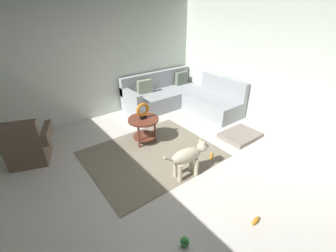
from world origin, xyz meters
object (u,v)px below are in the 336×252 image
object	(u,v)px
sectional_couch	(181,98)
armchair	(27,146)
torus_sculpture	(143,111)
dog_bed_mat	(240,135)
dog_toy_bone	(256,221)
dog_toy_rope	(211,157)
dog	(189,156)
dog_toy_ball	(185,241)
side_table	(144,124)

from	to	relation	value
sectional_couch	armchair	size ratio (longest dim) A/B	2.35
torus_sculpture	dog_bed_mat	size ratio (longest dim) A/B	0.41
sectional_couch	dog_bed_mat	bearing A→B (deg)	-90.16
armchair	torus_sculpture	xyz separation A→B (m)	(1.95, -0.69, 0.39)
armchair	torus_sculpture	distance (m)	2.10
torus_sculpture	armchair	bearing A→B (deg)	160.46
sectional_couch	armchair	bearing A→B (deg)	-177.13
dog_toy_bone	armchair	bearing A→B (deg)	122.30
torus_sculpture	dog_toy_rope	distance (m)	1.54
armchair	torus_sculpture	world-z (taller)	armchair
dog_bed_mat	dog	world-z (taller)	dog
sectional_couch	dog_toy_bone	xyz separation A→B (m)	(-1.63, -3.40, -0.26)
dog_toy_rope	armchair	bearing A→B (deg)	144.29
sectional_couch	dog_toy_ball	xyz separation A→B (m)	(-2.56, -3.07, -0.23)
armchair	dog_toy_rope	xyz separation A→B (m)	(2.63, -1.89, -0.30)
torus_sculpture	side_table	bearing A→B (deg)	90.00
side_table	dog_toy_ball	bearing A→B (deg)	-111.10
dog_toy_ball	armchair	bearing A→B (deg)	110.90
sectional_couch	torus_sculpture	size ratio (longest dim) A/B	6.90
dog_toy_ball	torus_sculpture	bearing A→B (deg)	68.90
armchair	dog	world-z (taller)	armchair
dog_toy_ball	dog_toy_bone	distance (m)	0.99
sectional_couch	dog_toy_ball	size ratio (longest dim) A/B	20.51
side_table	dog	bearing A→B (deg)	-89.22
dog_bed_mat	dog_toy_bone	world-z (taller)	dog_bed_mat
armchair	dog_toy_rope	distance (m)	3.25
dog	dog_toy_ball	world-z (taller)	dog
side_table	dog_bed_mat	distance (m)	2.05
sectional_couch	dog_toy_bone	distance (m)	3.78
armchair	dog_toy_bone	bearing A→B (deg)	-37.52
dog	dog_toy_rope	bearing A→B (deg)	106.17
side_table	dog_toy_bone	distance (m)	2.55
sectional_couch	dog	size ratio (longest dim) A/B	2.66
dog_toy_rope	dog_bed_mat	bearing A→B (deg)	7.33
side_table	torus_sculpture	size ratio (longest dim) A/B	1.84
dog_toy_bone	dog	bearing A→B (deg)	93.08
armchair	dog_toy_rope	size ratio (longest dim) A/B	5.50
dog_bed_mat	dog_toy_ball	xyz separation A→B (m)	(-2.56, -1.13, 0.01)
dog_toy_bone	dog_toy_rope	bearing A→B (deg)	65.63
dog_bed_mat	torus_sculpture	bearing A→B (deg)	148.05
armchair	torus_sculpture	size ratio (longest dim) A/B	2.94
sectional_couch	torus_sculpture	bearing A→B (deg)	-152.98
dog_toy_ball	side_table	bearing A→B (deg)	68.90
sectional_couch	dog_bed_mat	world-z (taller)	sectional_couch
armchair	dog_toy_rope	bearing A→B (deg)	-15.53
dog	sectional_couch	bearing A→B (deg)	150.19
side_table	dog	distance (m)	1.29
dog_toy_rope	dog_toy_bone	world-z (taller)	dog_toy_bone
armchair	side_table	xyz separation A→B (m)	(1.95, -0.69, 0.09)
sectional_couch	dog	xyz separation A→B (m)	(-1.70, -2.17, 0.09)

